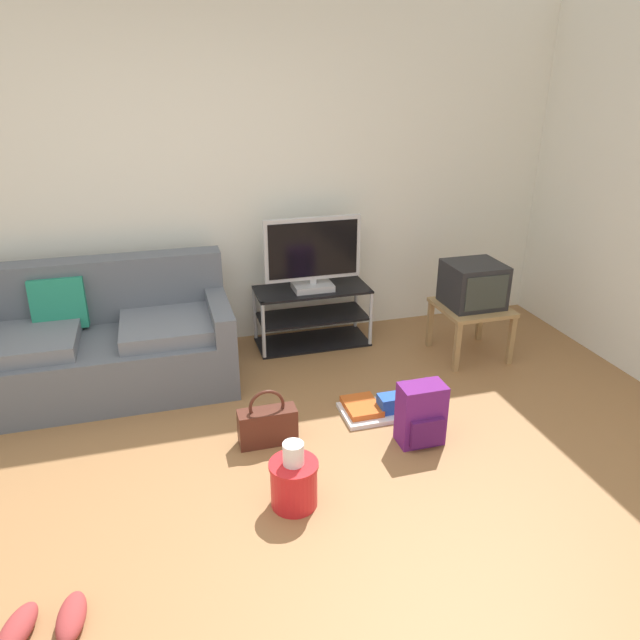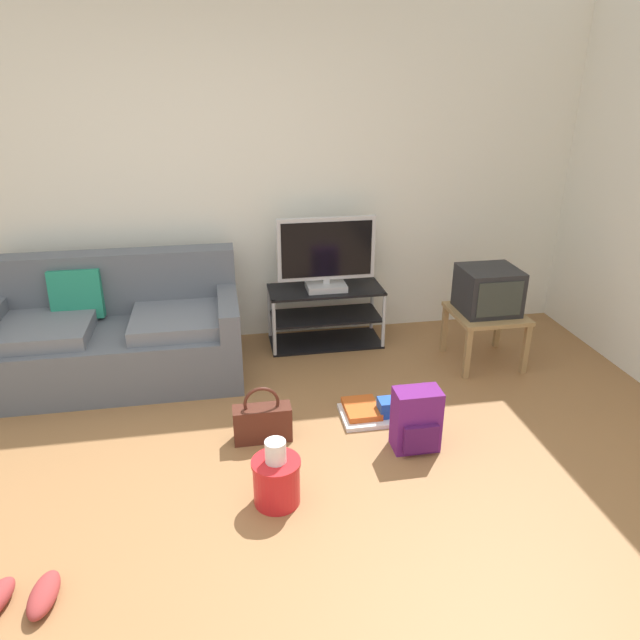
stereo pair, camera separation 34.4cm
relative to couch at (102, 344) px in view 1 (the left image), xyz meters
The scene contains 12 objects.
ground_plane 2.03m from the couch, 68.18° to the right, with size 9.00×9.80×0.02m, color olive.
wall_back 1.40m from the couch, 38.44° to the left, with size 9.00×0.10×2.70m, color silver.
couch is the anchor object (origin of this frame).
tv_stand 1.63m from the couch, ahead, with size 0.91×0.40×0.48m.
flat_tv 1.69m from the couch, ahead, with size 0.77×0.22×0.59m.
side_table 2.76m from the couch, ahead, with size 0.52×0.52×0.42m.
crt_tv 2.77m from the couch, ahead, with size 0.41×0.39×0.34m.
backpack 2.26m from the couch, 34.21° to the right, with size 0.27×0.24×0.39m.
handbag 1.43m from the couch, 46.52° to the right, with size 0.35×0.13×0.37m.
cleaning_bucket 1.90m from the couch, 58.14° to the right, with size 0.26×0.26×0.38m.
sneakers_pair 2.10m from the couch, 94.34° to the right, with size 0.37×0.28×0.09m.
floor_tray 1.97m from the couch, 27.57° to the right, with size 0.47×0.33×0.14m.
Camera 1 is at (-0.29, -2.15, 2.12)m, focal length 33.00 mm.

